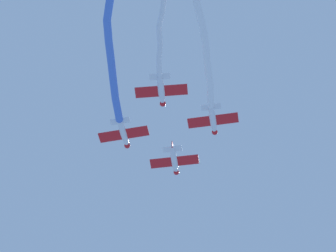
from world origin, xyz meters
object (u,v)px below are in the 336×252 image
at_px(airplane_left_wing, 124,133).
at_px(airplane_slot, 161,90).
at_px(airplane_lead, 174,161).
at_px(airplane_right_wing, 213,120).

xyz_separation_m(airplane_left_wing, airplane_slot, (3.65, -7.17, 0.20)).
distance_m(airplane_lead, airplane_left_wing, 8.06).
bearing_deg(airplane_slot, airplane_lead, -3.40).
bearing_deg(airplane_slot, airplane_right_wing, -48.41).
relative_size(airplane_left_wing, airplane_right_wing, 1.00).
relative_size(airplane_left_wing, airplane_slot, 0.99).
bearing_deg(airplane_lead, airplane_left_wing, 134.46).
bearing_deg(airplane_left_wing, airplane_slot, -132.20).
xyz_separation_m(airplane_right_wing, airplane_slot, (-7.18, -3.66, -0.50)).
bearing_deg(airplane_right_wing, airplane_slot, 135.65).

